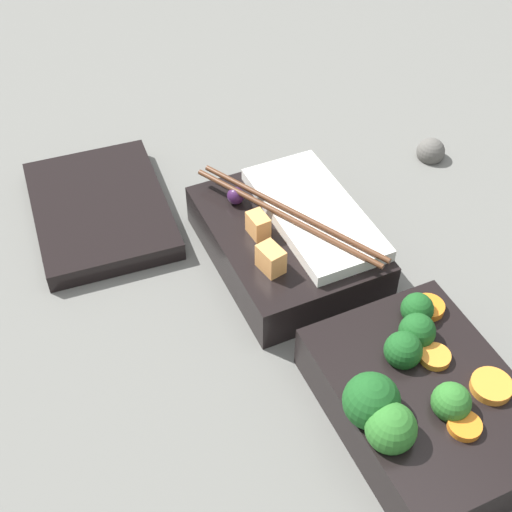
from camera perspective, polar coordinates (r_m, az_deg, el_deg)
The scene contains 5 objects.
ground_plane at distance 0.63m, azimuth 6.74°, elevation -5.78°, with size 3.00×3.00×0.00m, color slate.
bento_tray_vegetable at distance 0.56m, azimuth 13.06°, elevation -11.14°, with size 0.18×0.14×0.08m.
bento_tray_rice at distance 0.67m, azimuth 2.66°, elevation 1.40°, with size 0.19×0.13×0.07m.
bento_lid at distance 0.74m, azimuth -12.36°, elevation 3.67°, with size 0.18×0.13×0.02m, color black.
pebble_1 at distance 0.82m, azimuth 13.80°, elevation 8.10°, with size 0.03×0.03×0.03m, color #595651.
Camera 1 is at (-0.33, 0.23, 0.49)m, focal length 50.00 mm.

